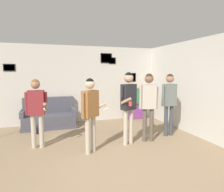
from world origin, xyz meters
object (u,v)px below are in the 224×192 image
object	(u,v)px
person_watcher_holding_cup	(129,100)
person_spectator_near_bookshelf	(149,100)
couch	(49,118)
bookshelf	(135,104)
person_player_foreground_left	(36,106)
person_player_foreground_center	(90,108)
bottle_on_floor	(37,131)
person_spectator_far_right	(169,98)

from	to	relation	value
person_watcher_holding_cup	person_spectator_near_bookshelf	size ratio (longest dim) A/B	1.02
couch	bookshelf	world-z (taller)	bookshelf
person_player_foreground_left	person_player_foreground_center	distance (m)	1.32
couch	bottle_on_floor	xyz separation A→B (m)	(-0.35, -0.68, -0.21)
person_watcher_holding_cup	person_spectator_far_right	xyz separation A→B (m)	(1.35, 0.29, -0.04)
person_player_foreground_center	bottle_on_floor	xyz separation A→B (m)	(-1.21, 1.79, -0.92)
bookshelf	bottle_on_floor	bearing A→B (deg)	-166.08
person_watcher_holding_cup	bottle_on_floor	size ratio (longest dim) A/B	6.89
person_watcher_holding_cup	person_spectator_near_bookshelf	distance (m)	0.58
person_spectator_near_bookshelf	person_spectator_far_right	bearing A→B (deg)	17.03
person_player_foreground_center	person_watcher_holding_cup	world-z (taller)	person_watcher_holding_cup
couch	person_spectator_far_right	bearing A→B (deg)	-31.52
couch	bookshelf	size ratio (longest dim) A/B	1.45
person_player_foreground_left	person_watcher_holding_cup	world-z (taller)	person_watcher_holding_cup
person_watcher_holding_cup	bottle_on_floor	bearing A→B (deg)	144.55
couch	person_player_foreground_left	distance (m)	1.95
couch	person_spectator_near_bookshelf	bearing A→B (deg)	-42.19
bookshelf	person_player_foreground_left	distance (m)	3.98
person_player_foreground_left	person_player_foreground_center	world-z (taller)	person_player_foreground_center
person_spectator_near_bookshelf	bookshelf	bearing A→B (deg)	73.26
bookshelf	person_spectator_far_right	distance (m)	2.21
person_watcher_holding_cup	person_spectator_far_right	world-z (taller)	person_watcher_holding_cup
person_player_foreground_left	person_spectator_far_right	xyz separation A→B (m)	(3.48, -0.16, 0.08)
couch	person_player_foreground_center	world-z (taller)	person_player_foreground_center
person_player_foreground_left	bottle_on_floor	size ratio (longest dim) A/B	6.30
person_spectator_far_right	person_player_foreground_center	bearing A→B (deg)	-167.79
bookshelf	person_player_foreground_center	world-z (taller)	person_player_foreground_center
person_player_foreground_center	bottle_on_floor	world-z (taller)	person_player_foreground_center
person_player_foreground_left	bookshelf	bearing A→B (deg)	30.12
person_watcher_holding_cup	person_spectator_near_bookshelf	xyz separation A→B (m)	(0.57, 0.05, -0.03)
bookshelf	person_watcher_holding_cup	size ratio (longest dim) A/B	0.65
person_player_foreground_left	person_spectator_near_bookshelf	bearing A→B (deg)	-8.42
person_player_foreground_left	bottle_on_floor	bearing A→B (deg)	93.61
bookshelf	bottle_on_floor	world-z (taller)	bookshelf
person_watcher_holding_cup	person_spectator_far_right	distance (m)	1.38
couch	person_spectator_near_bookshelf	xyz separation A→B (m)	(2.43, -2.20, 0.78)
bookshelf	person_player_foreground_left	bearing A→B (deg)	-149.88
couch	bottle_on_floor	bearing A→B (deg)	-117.57
person_spectator_near_bookshelf	person_spectator_far_right	xyz separation A→B (m)	(0.77, 0.24, -0.01)
person_player_foreground_center	person_spectator_far_right	distance (m)	2.40
couch	person_player_foreground_center	distance (m)	2.71
person_spectator_near_bookshelf	bottle_on_floor	distance (m)	3.32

